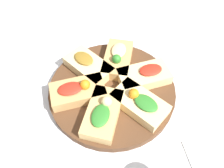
# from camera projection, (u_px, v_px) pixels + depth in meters

# --- Properties ---
(ground_plane) EXTENTS (3.00, 3.00, 0.00)m
(ground_plane) POSITION_uv_depth(u_px,v_px,m) (112.00, 92.00, 0.63)
(ground_plane) COLOR silver
(serving_board) EXTENTS (0.36, 0.36, 0.02)m
(serving_board) POSITION_uv_depth(u_px,v_px,m) (112.00, 90.00, 0.62)
(serving_board) COLOR #51331E
(serving_board) RESTS_ON ground_plane
(focaccia_slice_0) EXTENTS (0.14, 0.16, 0.05)m
(focaccia_slice_0) POSITION_uv_depth(u_px,v_px,m) (140.00, 103.00, 0.56)
(focaccia_slice_0) COLOR #E5C689
(focaccia_slice_0) RESTS_ON serving_board
(focaccia_slice_1) EXTENTS (0.14, 0.16, 0.04)m
(focaccia_slice_1) POSITION_uv_depth(u_px,v_px,m) (144.00, 76.00, 0.62)
(focaccia_slice_1) COLOR #E5C689
(focaccia_slice_1) RESTS_ON serving_board
(focaccia_slice_2) EXTENTS (0.14, 0.08, 0.05)m
(focaccia_slice_2) POSITION_uv_depth(u_px,v_px,m) (118.00, 59.00, 0.66)
(focaccia_slice_2) COLOR tan
(focaccia_slice_2) RESTS_ON serving_board
(focaccia_slice_3) EXTENTS (0.14, 0.16, 0.04)m
(focaccia_slice_3) POSITION_uv_depth(u_px,v_px,m) (88.00, 66.00, 0.64)
(focaccia_slice_3) COLOR #E5C689
(focaccia_slice_3) RESTS_ON serving_board
(focaccia_slice_4) EXTENTS (0.13, 0.16, 0.05)m
(focaccia_slice_4) POSITION_uv_depth(u_px,v_px,m) (78.00, 91.00, 0.58)
(focaccia_slice_4) COLOR tan
(focaccia_slice_4) RESTS_ON serving_board
(focaccia_slice_5) EXTENTS (0.15, 0.09, 0.05)m
(focaccia_slice_5) POSITION_uv_depth(u_px,v_px,m) (103.00, 113.00, 0.54)
(focaccia_slice_5) COLOR tan
(focaccia_slice_5) RESTS_ON serving_board
(plate_right) EXTENTS (0.21, 0.21, 0.02)m
(plate_right) POSITION_uv_depth(u_px,v_px,m) (23.00, 46.00, 0.74)
(plate_right) COLOR white
(plate_right) RESTS_ON ground_plane
(napkin_stack) EXTENTS (0.13, 0.12, 0.01)m
(napkin_stack) POSITION_uv_depth(u_px,v_px,m) (208.00, 159.00, 0.51)
(napkin_stack) COLOR white
(napkin_stack) RESTS_ON ground_plane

